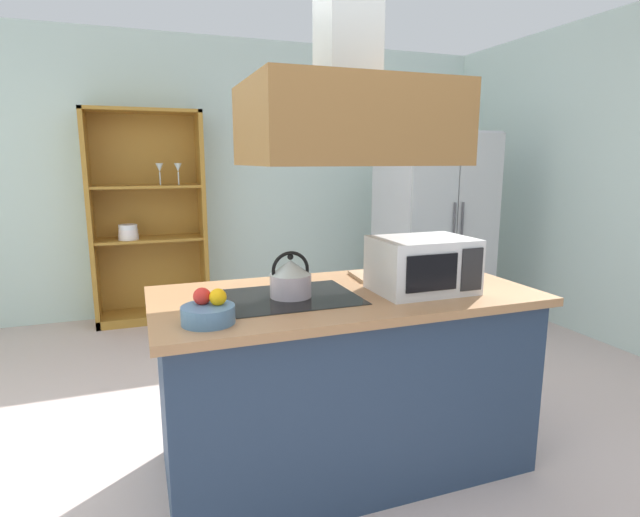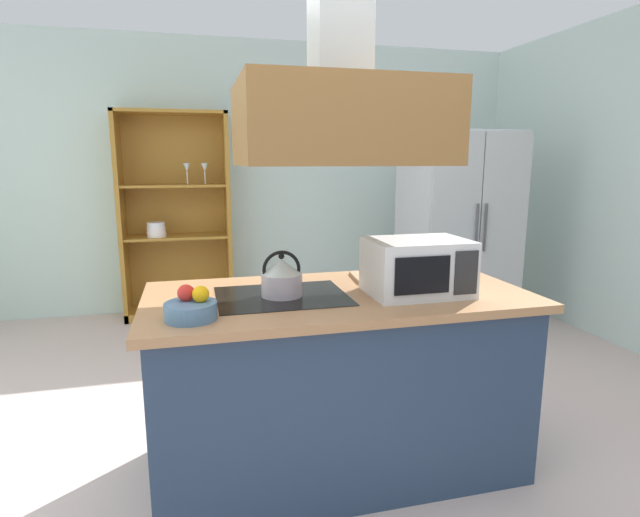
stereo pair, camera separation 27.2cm
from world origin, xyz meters
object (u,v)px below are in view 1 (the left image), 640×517
at_px(microwave, 422,265).
at_px(refrigerator, 433,230).
at_px(fruit_bowl, 208,311).
at_px(kettle, 291,278).
at_px(cutting_board, 384,275).
at_px(dish_cabinet, 149,229).

bearing_deg(microwave, refrigerator, 56.20).
height_order(microwave, fruit_bowl, microwave).
relative_size(kettle, microwave, 0.46).
relative_size(refrigerator, kettle, 8.29).
bearing_deg(cutting_board, fruit_bowl, -154.68).
height_order(cutting_board, microwave, microwave).
distance_m(microwave, fruit_bowl, 1.05).
height_order(refrigerator, cutting_board, refrigerator).
relative_size(dish_cabinet, fruit_bowl, 9.51).
distance_m(refrigerator, fruit_bowl, 3.13).
bearing_deg(cutting_board, dish_cabinet, 113.56).
bearing_deg(kettle, dish_cabinet, 100.84).
xyz_separation_m(dish_cabinet, kettle, (0.55, -2.86, 0.11)).
relative_size(refrigerator, dish_cabinet, 0.90).
bearing_deg(kettle, refrigerator, 43.55).
height_order(dish_cabinet, kettle, dish_cabinet).
height_order(kettle, cutting_board, kettle).
bearing_deg(microwave, kettle, 170.21).
height_order(dish_cabinet, microwave, dish_cabinet).
relative_size(dish_cabinet, kettle, 9.24).
xyz_separation_m(refrigerator, fruit_bowl, (-2.33, -2.08, 0.06)).
xyz_separation_m(dish_cabinet, microwave, (1.18, -2.97, 0.15)).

